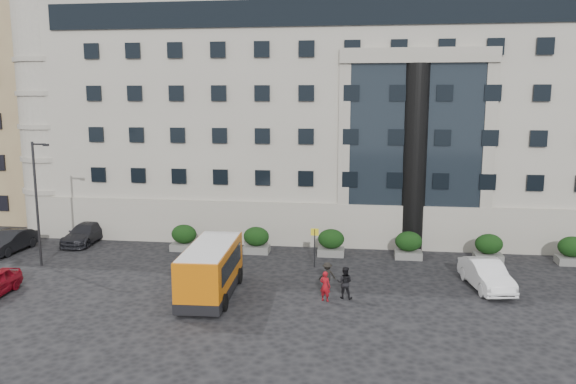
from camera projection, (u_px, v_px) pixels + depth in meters
The scene contains 22 objects.
ground at pixel (210, 289), 31.69m from camera, with size 120.00×120.00×0.00m, color black.
civic_building at pixel (336, 116), 50.91m from camera, with size 44.00×24.00×18.00m, color #9F988C.
entrance_column at pixel (414, 158), 39.12m from camera, with size 1.80×1.80×13.00m, color black.
apartment_near at pixel (16, 105), 52.65m from camera, with size 14.00×14.00×20.00m, color #927655.
apartment_far at pixel (80, 95), 70.46m from camera, with size 13.00×13.00×22.00m, color brown.
hedge_a at pixel (184, 237), 39.67m from camera, with size 1.80×1.26×1.84m.
hedge_b at pixel (256, 240), 39.01m from camera, with size 1.80×1.26×1.84m.
hedge_c at pixel (331, 242), 38.34m from camera, with size 1.80×1.26×1.84m.
hedge_d at pixel (408, 245), 37.67m from camera, with size 1.80×1.26×1.84m.
hedge_e at pixel (489, 248), 37.00m from camera, with size 1.80×1.26×1.84m.
hedge_f at pixel (572, 250), 36.33m from camera, with size 1.80×1.26×1.84m.
street_lamp at pixel (37, 199), 35.43m from camera, with size 1.16×0.18×8.00m.
bus_stop_sign at pixel (315, 241), 35.58m from camera, with size 0.50×0.08×2.52m.
minibus at pixel (211, 268), 30.48m from camera, with size 2.80×6.86×2.83m.
red_truck at pixel (102, 213), 45.60m from camera, with size 3.08×5.47×2.79m.
parked_car_b at pixel (11, 241), 39.27m from camera, with size 1.58×4.54×1.50m, color black.
parked_car_c at pixel (85, 233), 41.69m from camera, with size 2.01×4.93×1.43m, color black.
parked_car_d at pixel (57, 217), 47.24m from camera, with size 2.47×5.37×1.49m, color black.
white_taxi at pixel (486, 275), 31.77m from camera, with size 1.70×4.87×1.61m, color white.
pedestrian_a at pixel (325, 286), 29.79m from camera, with size 0.60×0.39×1.64m, color maroon.
pedestrian_b at pixel (345, 282), 30.18m from camera, with size 0.86×0.67×1.77m, color black.
pedestrian_c at pixel (327, 275), 31.78m from camera, with size 0.98×0.57×1.52m, color black.
Camera 1 is at (8.34, -29.48, 10.76)m, focal length 35.00 mm.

